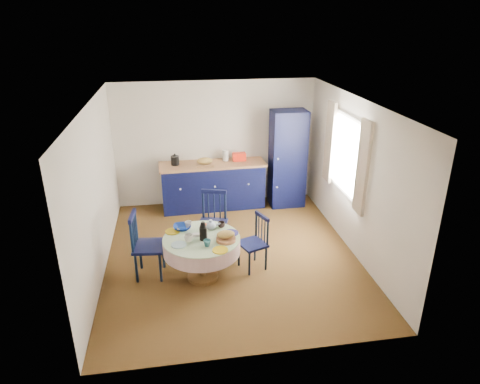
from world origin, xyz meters
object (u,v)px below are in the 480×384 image
object	(u,v)px
cobalt_bowl	(182,227)
mug_d	(188,225)
mug_c	(221,225)
chair_far	(213,222)
kitchen_counter	(213,185)
chair_right	(255,242)
mug_a	(189,238)
dining_table	(203,245)
pantry_cabinet	(288,159)
mug_b	(207,243)
chair_left	(146,245)

from	to	relation	value
cobalt_bowl	mug_d	bearing A→B (deg)	19.06
mug_c	cobalt_bowl	size ratio (longest dim) A/B	0.42
chair_far	mug_d	distance (m)	0.65
kitchen_counter	chair_right	bearing A→B (deg)	-82.52
chair_right	mug_d	size ratio (longest dim) A/B	7.90
mug_a	dining_table	bearing A→B (deg)	18.22
dining_table	pantry_cabinet	bearing A→B (deg)	51.76
chair_right	cobalt_bowl	size ratio (longest dim) A/B	3.28
chair_far	mug_b	world-z (taller)	chair_far
chair_left	mug_d	xyz separation A→B (m)	(0.65, 0.14, 0.21)
chair_left	mug_d	distance (m)	0.69
mug_a	mug_b	xyz separation A→B (m)	(0.25, -0.19, -0.00)
pantry_cabinet	mug_d	size ratio (longest dim) A/B	17.70
chair_right	mug_a	size ratio (longest dim) A/B	6.83
mug_d	chair_left	bearing A→B (deg)	-167.92
pantry_cabinet	dining_table	size ratio (longest dim) A/B	1.75
mug_b	chair_left	bearing A→B (deg)	152.52
chair_far	cobalt_bowl	xyz separation A→B (m)	(-0.51, -0.50, 0.19)
pantry_cabinet	cobalt_bowl	xyz separation A→B (m)	(-2.18, -2.11, -0.27)
dining_table	mug_d	size ratio (longest dim) A/B	10.14
pantry_cabinet	mug_d	bearing A→B (deg)	-135.55
dining_table	mug_b	world-z (taller)	dining_table
mug_a	cobalt_bowl	bearing A→B (deg)	101.82
chair_right	cobalt_bowl	xyz separation A→B (m)	(-1.08, 0.14, 0.27)
pantry_cabinet	mug_a	distance (m)	3.26
mug_b	mug_d	world-z (taller)	mug_d
chair_far	mug_a	xyz separation A→B (m)	(-0.43, -0.87, 0.21)
pantry_cabinet	chair_far	xyz separation A→B (m)	(-1.67, -1.61, -0.46)
mug_b	cobalt_bowl	xyz separation A→B (m)	(-0.33, 0.56, -0.02)
mug_d	mug_c	bearing A→B (deg)	-7.22
chair_right	mug_a	world-z (taller)	chair_right
mug_b	cobalt_bowl	bearing A→B (deg)	120.22
pantry_cabinet	mug_c	bearing A→B (deg)	-127.09
mug_a	mug_d	xyz separation A→B (m)	(0.02, 0.41, 0.00)
pantry_cabinet	chair_right	distance (m)	2.56
chair_far	mug_c	world-z (taller)	chair_far
dining_table	chair_far	xyz separation A→B (m)	(0.23, 0.80, -0.04)
chair_left	chair_far	distance (m)	1.22
dining_table	chair_left	xyz separation A→B (m)	(-0.83, 0.20, -0.04)
kitchen_counter	pantry_cabinet	bearing A→B (deg)	-6.35
chair_right	pantry_cabinet	bearing A→B (deg)	132.43
kitchen_counter	mug_c	world-z (taller)	kitchen_counter
mug_b	mug_a	bearing A→B (deg)	143.02
pantry_cabinet	mug_c	size ratio (longest dim) A/B	17.34
chair_left	mug_a	distance (m)	0.71
chair_far	mug_a	world-z (taller)	chair_far
dining_table	mug_a	world-z (taller)	dining_table
cobalt_bowl	dining_table	bearing A→B (deg)	-48.22
dining_table	mug_c	world-z (taller)	dining_table
chair_left	chair_right	bearing A→B (deg)	-85.20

